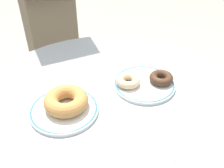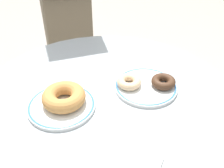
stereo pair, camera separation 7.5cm
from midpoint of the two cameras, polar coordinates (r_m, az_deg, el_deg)
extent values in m
cylinder|color=#999EA3|center=(0.75, 1.42, -3.70)|extent=(0.79, 0.79, 0.02)
cylinder|color=white|center=(0.72, -8.21, -4.93)|extent=(0.19, 0.19, 0.01)
torus|color=#3D75BC|center=(0.72, -8.23, -4.74)|extent=(0.18, 0.18, 0.01)
cylinder|color=white|center=(0.79, 10.21, -0.68)|extent=(0.19, 0.19, 0.01)
torus|color=#3D75BC|center=(0.79, 10.23, -0.49)|extent=(0.19, 0.19, 0.01)
torus|color=#BC7F42|center=(0.71, -7.70, -2.96)|extent=(0.12, 0.12, 0.04)
torus|color=#422819|center=(0.79, 14.03, 0.41)|extent=(0.10, 0.10, 0.02)
torus|color=#E0B789|center=(0.77, 6.60, 0.39)|extent=(0.08, 0.08, 0.02)
cube|color=white|center=(0.59, 6.85, -17.51)|extent=(0.17, 0.15, 0.01)
cube|color=brown|center=(1.54, -8.12, 6.33)|extent=(0.34, 0.42, 0.86)
camera|label=1|loc=(0.04, -87.14, 2.19)|focal=41.14mm
camera|label=2|loc=(0.04, 92.86, -2.19)|focal=41.14mm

